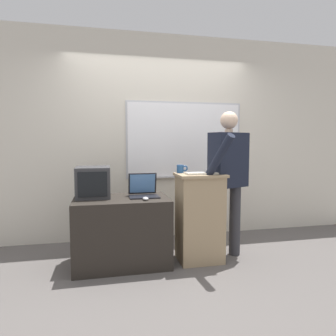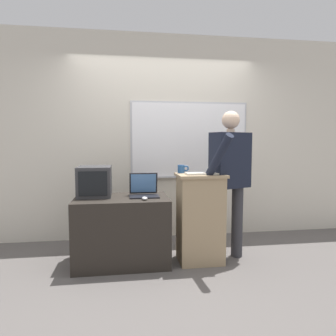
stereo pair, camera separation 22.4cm
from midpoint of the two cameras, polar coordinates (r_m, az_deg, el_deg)
The scene contains 11 objects.
ground_plane at distance 3.22m, azimuth 4.28°, elevation -19.64°, with size 30.00×30.00×0.00m, color #5B5654.
back_wall at distance 4.24m, azimuth 0.64°, elevation 5.84°, with size 6.40×0.17×2.82m.
lectern_podium at distance 3.42m, azimuth 8.04°, elevation -9.37°, with size 0.52×0.42×0.99m.
side_desk at distance 3.41m, azimuth -6.85°, elevation -11.65°, with size 1.02×0.65×0.73m.
person_presenter at distance 3.47m, azimuth 13.56°, elevation -1.12°, with size 0.62×0.67×1.69m.
laptop at distance 3.37m, azimuth -2.73°, elevation -4.11°, with size 0.32×0.29×0.26m.
wireless_keyboard at distance 3.29m, azimuth 8.88°, elevation -1.06°, with size 0.40×0.15×0.02m.
computer_mouse_by_laptop at distance 3.15m, azimuth -2.43°, elevation -5.80°, with size 0.06×0.10×0.03m.
computer_mouse_by_keyboard at distance 3.33m, azimuth 11.94°, elevation -0.91°, with size 0.06×0.10×0.03m.
crt_monitor at distance 3.41m, azimuth -11.99°, elevation -2.52°, with size 0.36×0.39×0.34m.
coffee_mug at distance 3.42m, azimuth 4.51°, elevation -0.18°, with size 0.13×0.08×0.09m.
Camera 2 is at (-0.53, -2.88, 1.33)m, focal length 32.00 mm.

